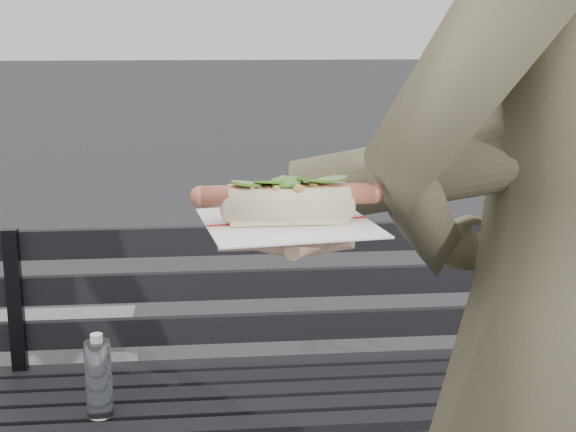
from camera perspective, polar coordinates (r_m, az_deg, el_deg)
The scene contains 3 objects.
park_bench at distance 2.19m, azimuth -1.99°, elevation -10.39°, with size 1.50×0.44×0.88m.
person at distance 1.22m, azimuth 19.19°, elevation -9.16°, with size 0.69×0.45×1.90m, color brown.
held_hotdog at distance 1.03m, azimuth 10.61°, elevation 2.93°, with size 0.63×0.32×0.20m.
Camera 1 is at (-0.07, -1.01, 1.39)m, focal length 50.00 mm.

